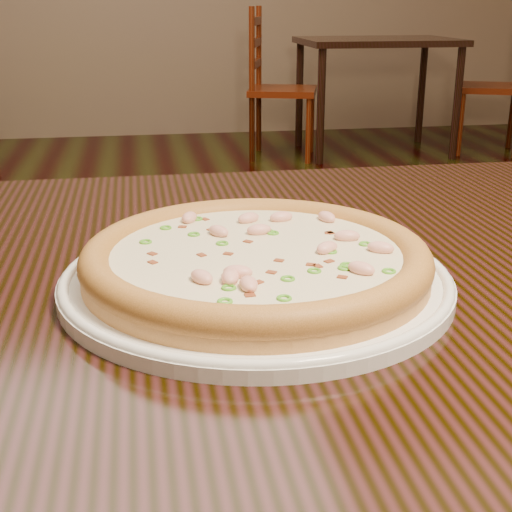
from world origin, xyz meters
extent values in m
cube|color=black|center=(0.29, -0.43, 0.73)|extent=(1.20, 0.80, 0.04)
cylinder|color=white|center=(0.17, -0.48, 0.76)|extent=(0.35, 0.35, 0.01)
torus|color=white|center=(0.17, -0.48, 0.76)|extent=(0.35, 0.35, 0.01)
cylinder|color=tan|center=(0.17, -0.48, 0.77)|extent=(0.31, 0.31, 0.02)
torus|color=#C47F42|center=(0.17, -0.48, 0.78)|extent=(0.31, 0.31, 0.03)
cylinder|color=beige|center=(0.17, -0.48, 0.78)|extent=(0.26, 0.26, 0.00)
ellipsoid|color=#F2B29E|center=(0.14, -0.55, 0.79)|extent=(0.02, 0.03, 0.01)
ellipsoid|color=#F2B29E|center=(0.23, -0.49, 0.79)|extent=(0.03, 0.03, 0.01)
ellipsoid|color=#F2B29E|center=(0.15, -0.54, 0.79)|extent=(0.03, 0.02, 0.01)
ellipsoid|color=#F2B29E|center=(0.12, -0.38, 0.79)|extent=(0.02, 0.03, 0.01)
ellipsoid|color=#F2B29E|center=(0.25, -0.55, 0.79)|extent=(0.03, 0.03, 0.01)
ellipsoid|color=#F2B29E|center=(0.18, -0.43, 0.79)|extent=(0.03, 0.02, 0.01)
ellipsoid|color=#F2B29E|center=(0.21, -0.39, 0.79)|extent=(0.03, 0.02, 0.01)
ellipsoid|color=#F2B29E|center=(0.18, -0.39, 0.79)|extent=(0.03, 0.02, 0.01)
ellipsoid|color=#F2B29E|center=(0.14, -0.43, 0.79)|extent=(0.02, 0.03, 0.01)
ellipsoid|color=#F2B29E|center=(0.25, -0.40, 0.79)|extent=(0.02, 0.03, 0.01)
ellipsoid|color=#F2B29E|center=(0.15, -0.56, 0.79)|extent=(0.01, 0.02, 0.01)
ellipsoid|color=#F2B29E|center=(0.28, -0.50, 0.79)|extent=(0.03, 0.02, 0.01)
ellipsoid|color=#F2B29E|center=(0.26, -0.46, 0.79)|extent=(0.03, 0.02, 0.01)
ellipsoid|color=#F2B29E|center=(0.12, -0.54, 0.79)|extent=(0.02, 0.03, 0.01)
cube|color=maroon|center=(0.22, -0.39, 0.78)|extent=(0.01, 0.01, 0.00)
cube|color=maroon|center=(0.25, -0.44, 0.78)|extent=(0.01, 0.01, 0.00)
cube|color=maroon|center=(0.11, -0.40, 0.78)|extent=(0.01, 0.01, 0.00)
cube|color=maroon|center=(0.23, -0.52, 0.78)|extent=(0.01, 0.01, 0.00)
cube|color=maroon|center=(0.23, -0.55, 0.78)|extent=(0.01, 0.01, 0.00)
cube|color=maroon|center=(0.21, -0.53, 0.78)|extent=(0.01, 0.01, 0.00)
cube|color=maroon|center=(0.13, -0.38, 0.78)|extent=(0.01, 0.01, 0.00)
cube|color=maroon|center=(0.18, -0.39, 0.78)|extent=(0.01, 0.01, 0.00)
cube|color=maroon|center=(0.18, -0.43, 0.78)|extent=(0.01, 0.01, 0.00)
cube|color=maroon|center=(0.25, -0.44, 0.78)|extent=(0.01, 0.01, 0.00)
cube|color=maroon|center=(0.18, -0.51, 0.78)|extent=(0.01, 0.01, 0.00)
cube|color=maroon|center=(0.15, -0.58, 0.78)|extent=(0.01, 0.01, 0.00)
cube|color=maroon|center=(0.17, -0.53, 0.78)|extent=(0.01, 0.01, 0.00)
cube|color=maroon|center=(0.14, -0.41, 0.78)|extent=(0.01, 0.01, 0.00)
cube|color=maroon|center=(0.21, -0.52, 0.78)|extent=(0.01, 0.01, 0.00)
cube|color=maroon|center=(0.12, -0.48, 0.78)|extent=(0.01, 0.01, 0.00)
cube|color=maroon|center=(0.14, -0.48, 0.78)|extent=(0.01, 0.01, 0.00)
cube|color=maroon|center=(0.17, -0.46, 0.78)|extent=(0.01, 0.01, 0.00)
cube|color=maroon|center=(0.16, -0.55, 0.78)|extent=(0.01, 0.01, 0.00)
cube|color=maroon|center=(0.08, -0.50, 0.78)|extent=(0.01, 0.01, 0.00)
cube|color=maroon|center=(0.08, -0.47, 0.78)|extent=(0.01, 0.01, 0.00)
torus|color=#4DA222|center=(0.19, -0.43, 0.79)|extent=(0.01, 0.01, 0.00)
torus|color=#4DA222|center=(0.17, -0.59, 0.79)|extent=(0.02, 0.02, 0.00)
torus|color=#4DA222|center=(0.07, -0.44, 0.79)|extent=(0.02, 0.02, 0.00)
torus|color=#4DA222|center=(0.14, -0.46, 0.79)|extent=(0.02, 0.02, 0.00)
torus|color=#4DA222|center=(0.27, -0.48, 0.79)|extent=(0.02, 0.02, 0.00)
torus|color=#4DA222|center=(0.09, -0.40, 0.79)|extent=(0.01, 0.01, 0.00)
torus|color=#4DA222|center=(0.12, -0.43, 0.79)|extent=(0.02, 0.02, 0.00)
torus|color=#4DA222|center=(0.19, -0.43, 0.79)|extent=(0.01, 0.01, 0.00)
torus|color=#4DA222|center=(0.21, -0.54, 0.79)|extent=(0.01, 0.01, 0.00)
torus|color=#4DA222|center=(0.13, -0.38, 0.79)|extent=(0.02, 0.02, 0.00)
torus|color=#4DA222|center=(0.27, -0.55, 0.79)|extent=(0.02, 0.02, 0.00)
torus|color=#4DA222|center=(0.13, -0.59, 0.79)|extent=(0.01, 0.01, 0.00)
torus|color=#4DA222|center=(0.23, -0.49, 0.79)|extent=(0.02, 0.02, 0.00)
torus|color=#4DA222|center=(0.18, -0.55, 0.79)|extent=(0.02, 0.02, 0.00)
torus|color=#4DA222|center=(0.24, -0.53, 0.79)|extent=(0.01, 0.01, 0.00)
torus|color=#4DA222|center=(0.23, -0.54, 0.79)|extent=(0.02, 0.02, 0.00)
torus|color=#4DA222|center=(0.13, -0.56, 0.79)|extent=(0.02, 0.02, 0.00)
torus|color=#4DA222|center=(0.13, -0.59, 0.79)|extent=(0.02, 0.02, 0.00)
cube|color=black|center=(1.66, 3.59, 0.73)|extent=(1.00, 0.70, 0.04)
cylinder|color=black|center=(1.21, 3.29, 0.35)|extent=(0.05, 0.05, 0.71)
cylinder|color=black|center=(2.11, 3.29, 0.35)|extent=(0.05, 0.05, 0.71)
cylinder|color=black|center=(1.21, 3.89, 0.35)|extent=(0.05, 0.05, 0.71)
cylinder|color=black|center=(2.11, 3.89, 0.35)|extent=(0.05, 0.05, 0.71)
cube|color=#621204|center=(1.02, 3.53, 0.43)|extent=(0.52, 0.52, 0.04)
cylinder|color=#621204|center=(1.14, 3.31, 0.21)|extent=(0.04, 0.04, 0.41)
cylinder|color=#621204|center=(1.24, 3.65, 0.21)|extent=(0.04, 0.04, 0.41)
cylinder|color=#621204|center=(0.80, 3.41, 0.21)|extent=(0.04, 0.04, 0.41)
cylinder|color=#621204|center=(0.90, 3.76, 0.21)|extent=(0.04, 0.04, 0.41)
cylinder|color=#621204|center=(0.80, 3.41, 0.47)|extent=(0.04, 0.04, 0.95)
cylinder|color=#621204|center=(0.90, 3.76, 0.47)|extent=(0.04, 0.04, 0.95)
cube|color=#621204|center=(0.85, 3.59, 0.60)|extent=(0.13, 0.35, 0.05)
cube|color=#621204|center=(0.85, 3.59, 0.73)|extent=(0.13, 0.35, 0.05)
cube|color=#621204|center=(0.85, 3.59, 0.86)|extent=(0.13, 0.35, 0.05)
cube|color=#621204|center=(2.42, 3.47, 0.43)|extent=(0.55, 0.55, 0.04)
cylinder|color=#621204|center=(2.32, 3.71, 0.21)|extent=(0.04, 0.04, 0.41)
cylinder|color=#621204|center=(2.19, 3.37, 0.21)|extent=(0.04, 0.04, 0.41)
cylinder|color=#621204|center=(2.66, 3.57, 0.21)|extent=(0.04, 0.04, 0.41)
camera|label=1|loc=(0.07, -1.06, 0.99)|focal=50.00mm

